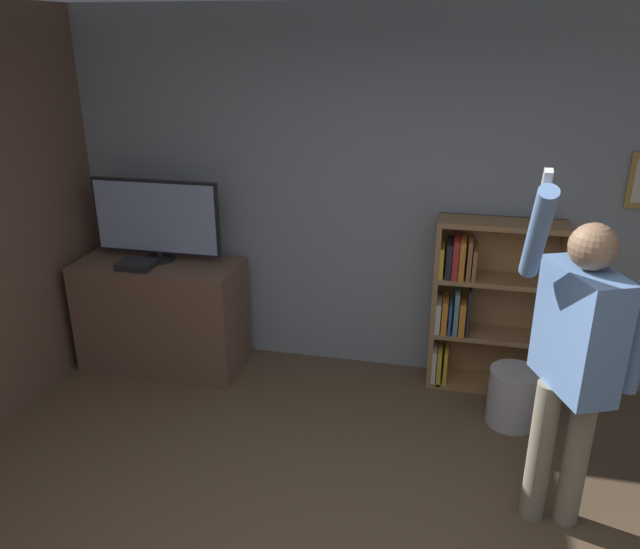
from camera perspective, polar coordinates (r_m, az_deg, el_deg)
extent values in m
cube|color=gray|center=(4.63, 7.09, 6.75)|extent=(6.94, 0.06, 2.70)
cube|color=brown|center=(5.05, -14.20, -3.55)|extent=(1.25, 0.56, 0.87)
cylinder|color=black|center=(4.93, -14.38, 1.45)|extent=(0.22, 0.22, 0.03)
cylinder|color=black|center=(4.92, -14.43, 1.89)|extent=(0.06, 0.06, 0.05)
cube|color=black|center=(4.83, -14.74, 5.11)|extent=(0.99, 0.04, 0.56)
cube|color=#8C9EC6|center=(4.81, -14.86, 5.04)|extent=(0.95, 0.01, 0.53)
cube|color=black|center=(4.81, -16.41, 0.87)|extent=(0.26, 0.21, 0.05)
cube|color=#997047|center=(4.66, 10.43, -2.51)|extent=(0.04, 0.28, 1.29)
cube|color=#997047|center=(4.73, 20.75, -3.30)|extent=(0.04, 0.28, 1.29)
cube|color=#997047|center=(4.80, 15.57, -2.27)|extent=(0.88, 0.01, 1.29)
cube|color=#997047|center=(4.96, 14.90, -9.55)|extent=(0.81, 0.28, 0.04)
cube|color=#997047|center=(4.77, 15.37, -5.28)|extent=(0.81, 0.28, 0.04)
cube|color=#997047|center=(4.59, 15.89, -0.48)|extent=(0.81, 0.28, 0.04)
cube|color=#997047|center=(4.46, 16.42, 4.45)|extent=(0.81, 0.28, 0.04)
cube|color=beige|center=(4.86, 10.42, -7.97)|extent=(0.03, 0.24, 0.27)
cube|color=gold|center=(4.87, 10.87, -7.94)|extent=(0.03, 0.26, 0.27)
cube|color=gold|center=(4.87, 11.41, -7.97)|extent=(0.03, 0.25, 0.28)
cube|color=beige|center=(4.66, 10.78, -3.66)|extent=(0.04, 0.20, 0.23)
cube|color=orange|center=(4.68, 11.35, -3.50)|extent=(0.04, 0.24, 0.25)
cube|color=#2D569E|center=(4.67, 11.82, -3.68)|extent=(0.02, 0.22, 0.23)
cube|color=#5B8E99|center=(4.65, 12.37, -3.25)|extent=(0.03, 0.21, 0.32)
cube|color=orange|center=(4.66, 12.88, -3.73)|extent=(0.04, 0.20, 0.25)
cube|color=#232328|center=(4.64, 13.44, -3.16)|extent=(0.02, 0.21, 0.35)
cube|color=gold|center=(4.52, 11.11, 1.35)|extent=(0.03, 0.24, 0.22)
cube|color=#232328|center=(4.52, 11.73, 1.51)|extent=(0.04, 0.25, 0.25)
cube|color=red|center=(4.50, 12.32, 1.59)|extent=(0.04, 0.23, 0.28)
cube|color=orange|center=(4.51, 12.88, 1.55)|extent=(0.04, 0.25, 0.28)
cube|color=#99663D|center=(4.50, 13.51, 1.48)|extent=(0.03, 0.21, 0.29)
cube|color=#99663D|center=(4.53, 13.93, 1.19)|extent=(0.03, 0.26, 0.23)
cylinder|color=gray|center=(3.65, 19.49, -15.03)|extent=(0.13, 0.13, 0.84)
cylinder|color=gray|center=(3.68, 22.36, -15.13)|extent=(0.13, 0.13, 0.84)
cube|color=#6B93D1|center=(3.30, 22.61, -4.69)|extent=(0.39, 0.53, 0.63)
sphere|color=#9E7556|center=(3.14, 23.71, 2.34)|extent=(0.22, 0.22, 0.22)
cylinder|color=#6B93D1|center=(3.36, 27.04, -5.19)|extent=(0.09, 0.09, 0.58)
cylinder|color=#6B93D1|center=(2.97, 19.28, 3.51)|extent=(0.09, 0.41, 0.53)
cube|color=white|center=(2.85, 19.99, 7.82)|extent=(0.04, 0.09, 0.14)
cylinder|color=#B7B7BC|center=(4.49, 17.20, -10.63)|extent=(0.33, 0.33, 0.40)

